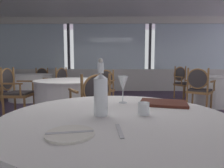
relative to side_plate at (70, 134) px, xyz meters
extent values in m
plane|color=#47384C|center=(0.01, 2.19, -0.75)|extent=(15.51, 15.51, 0.00)
cube|color=silver|center=(0.01, 6.66, -0.33)|extent=(10.00, 0.12, 0.85)
cube|color=silver|center=(0.01, 6.66, 1.95)|extent=(10.00, 0.12, 0.25)
cube|color=silver|center=(-3.13, 6.68, 0.96)|extent=(2.76, 0.02, 1.72)
cube|color=silver|center=(0.01, 6.68, 0.96)|extent=(2.76, 0.02, 1.72)
cube|color=#333338|center=(-1.56, 6.66, 0.96)|extent=(0.08, 0.14, 1.72)
cube|color=silver|center=(3.14, 6.68, 0.96)|extent=(2.76, 0.02, 1.72)
cube|color=#333338|center=(1.58, 6.66, 0.96)|extent=(0.08, 0.14, 1.72)
cylinder|color=white|center=(0.20, 0.34, -0.02)|extent=(1.33, 1.33, 0.02)
cylinder|color=silver|center=(0.00, 0.00, 0.00)|extent=(0.21, 0.21, 0.01)
cube|color=silver|center=(0.00, 0.00, 0.01)|extent=(0.20, 0.05, 0.00)
cube|color=silver|center=(0.21, 0.05, 0.00)|extent=(0.03, 0.18, 0.00)
cylinder|color=white|center=(0.11, 0.31, 0.10)|extent=(0.08, 0.08, 0.22)
cone|color=white|center=(0.11, 0.31, 0.23)|extent=(0.08, 0.08, 0.03)
cylinder|color=white|center=(0.11, 0.31, 0.27)|extent=(0.04, 0.04, 0.06)
sphere|color=silver|center=(0.11, 0.31, 0.31)|extent=(0.03, 0.03, 0.03)
cylinder|color=white|center=(0.26, 0.67, 0.00)|extent=(0.06, 0.06, 0.00)
cylinder|color=white|center=(0.26, 0.67, 0.04)|extent=(0.01, 0.01, 0.09)
cone|color=white|center=(0.26, 0.67, 0.15)|extent=(0.08, 0.08, 0.11)
cylinder|color=white|center=(0.36, 0.33, 0.03)|extent=(0.07, 0.07, 0.07)
cube|color=#512319|center=(0.55, 0.62, 0.01)|extent=(0.39, 0.32, 0.02)
cylinder|color=white|center=(-0.63, 2.80, -0.02)|extent=(1.34, 1.34, 0.02)
cylinder|color=white|center=(-0.63, 2.80, -0.39)|extent=(1.30, 1.30, 0.73)
cube|color=olive|center=(-0.10, 3.67, -0.33)|extent=(0.63, 0.63, 0.05)
cube|color=#383333|center=(-0.10, 3.67, -0.29)|extent=(0.58, 0.58, 0.04)
cylinder|color=olive|center=(-0.04, 3.39, -0.56)|extent=(0.04, 0.04, 0.40)
cylinder|color=olive|center=(-0.38, 3.60, -0.56)|extent=(0.04, 0.04, 0.40)
cylinder|color=olive|center=(0.17, 3.73, -0.56)|extent=(0.04, 0.04, 0.40)
cylinder|color=olive|center=(-0.17, 3.94, -0.56)|extent=(0.04, 0.04, 0.40)
cylinder|color=olive|center=(0.17, 3.73, -0.07)|extent=(0.04, 0.04, 0.46)
cylinder|color=olive|center=(-0.17, 3.94, -0.07)|extent=(0.04, 0.04, 0.46)
ellipsoid|color=#383333|center=(0.01, 3.85, -0.05)|extent=(0.36, 0.25, 0.39)
torus|color=olive|center=(0.01, 3.85, -0.05)|extent=(0.36, 0.24, 0.40)
cube|color=olive|center=(0.10, 3.52, -0.09)|extent=(0.22, 0.33, 0.03)
cylinder|color=olive|center=(0.03, 3.40, -0.20)|extent=(0.03, 0.03, 0.22)
cube|color=olive|center=(-0.33, 3.78, -0.09)|extent=(0.22, 0.33, 0.03)
cylinder|color=olive|center=(-0.40, 3.66, -0.20)|extent=(0.03, 0.03, 0.22)
cube|color=olive|center=(-1.64, 2.83, -0.30)|extent=(0.47, 0.47, 0.05)
cube|color=#383333|center=(-1.64, 2.83, -0.26)|extent=(0.43, 0.43, 0.04)
cylinder|color=olive|center=(-1.44, 3.02, -0.54)|extent=(0.04, 0.04, 0.43)
cylinder|color=olive|center=(-1.45, 2.62, -0.54)|extent=(0.04, 0.04, 0.43)
cylinder|color=olive|center=(-1.84, 3.03, -0.54)|extent=(0.04, 0.04, 0.43)
cylinder|color=olive|center=(-1.85, 2.63, -0.54)|extent=(0.04, 0.04, 0.43)
cylinder|color=olive|center=(-1.84, 3.03, -0.02)|extent=(0.04, 0.04, 0.51)
cylinder|color=olive|center=(-1.85, 2.63, -0.02)|extent=(0.04, 0.04, 0.51)
ellipsoid|color=#383333|center=(-1.86, 2.83, 0.00)|extent=(0.06, 0.39, 0.43)
torus|color=olive|center=(-1.86, 2.83, 0.00)|extent=(0.04, 0.44, 0.44)
cube|color=olive|center=(-1.62, 3.08, -0.06)|extent=(0.37, 0.04, 0.03)
cylinder|color=olive|center=(-1.47, 3.07, -0.17)|extent=(0.03, 0.03, 0.22)
cube|color=olive|center=(-1.63, 2.58, -0.06)|extent=(0.37, 0.04, 0.03)
cylinder|color=olive|center=(-1.49, 2.57, -0.17)|extent=(0.03, 0.03, 0.22)
cube|color=olive|center=(-0.14, 1.91, -0.32)|extent=(0.62, 0.62, 0.05)
cube|color=#383333|center=(-0.14, 1.91, -0.28)|extent=(0.57, 0.57, 0.04)
cylinder|color=olive|center=(-0.42, 1.99, -0.55)|extent=(0.04, 0.04, 0.41)
cylinder|color=olive|center=(-0.07, 2.19, -0.55)|extent=(0.04, 0.04, 0.41)
cylinder|color=olive|center=(-0.22, 1.64, -0.55)|extent=(0.04, 0.04, 0.41)
cylinder|color=olive|center=(0.13, 1.83, -0.55)|extent=(0.04, 0.04, 0.41)
cylinder|color=olive|center=(-0.22, 1.64, -0.06)|extent=(0.04, 0.04, 0.46)
cylinder|color=olive|center=(0.13, 1.83, -0.06)|extent=(0.04, 0.04, 0.46)
ellipsoid|color=#383333|center=(-0.04, 1.72, -0.04)|extent=(0.37, 0.23, 0.38)
torus|color=olive|center=(-0.04, 1.72, -0.04)|extent=(0.36, 0.22, 0.40)
cube|color=olive|center=(-0.37, 1.81, -0.07)|extent=(0.21, 0.34, 0.03)
cylinder|color=olive|center=(-0.44, 1.94, -0.18)|extent=(0.03, 0.03, 0.22)
cube|color=olive|center=(0.07, 2.05, -0.07)|extent=(0.21, 0.34, 0.03)
cylinder|color=olive|center=(0.00, 2.17, -0.18)|extent=(0.03, 0.03, 0.22)
cylinder|color=white|center=(2.63, 4.08, -0.02)|extent=(1.11, 1.11, 0.02)
cylinder|color=white|center=(2.63, 4.08, -0.39)|extent=(1.08, 1.08, 0.73)
cube|color=olive|center=(2.30, 4.91, -0.32)|extent=(0.60, 0.60, 0.05)
cube|color=#383333|center=(2.30, 4.91, -0.28)|extent=(0.55, 0.55, 0.04)
cylinder|color=olive|center=(2.56, 4.79, -0.55)|extent=(0.04, 0.04, 0.40)
cylinder|color=olive|center=(2.19, 4.65, -0.55)|extent=(0.04, 0.04, 0.40)
cylinder|color=olive|center=(2.42, 5.17, -0.55)|extent=(0.04, 0.04, 0.40)
cylinder|color=olive|center=(2.04, 5.02, -0.55)|extent=(0.04, 0.04, 0.40)
cylinder|color=olive|center=(2.42, 5.17, -0.04)|extent=(0.04, 0.04, 0.52)
cylinder|color=olive|center=(2.04, 5.02, -0.04)|extent=(0.04, 0.04, 0.52)
ellipsoid|color=#383333|center=(2.23, 5.11, -0.01)|extent=(0.38, 0.19, 0.44)
torus|color=olive|center=(2.23, 5.11, -0.01)|extent=(0.43, 0.19, 0.45)
cube|color=olive|center=(2.54, 4.98, -0.08)|extent=(0.17, 0.36, 0.03)
cylinder|color=olive|center=(2.59, 4.85, -0.19)|extent=(0.03, 0.03, 0.22)
cube|color=olive|center=(2.08, 4.80, -0.08)|extent=(0.17, 0.36, 0.03)
cylinder|color=olive|center=(2.13, 4.67, -0.19)|extent=(0.03, 0.03, 0.22)
cube|color=olive|center=(2.07, 3.38, -0.31)|extent=(0.65, 0.65, 0.05)
cube|color=#383333|center=(2.07, 3.38, -0.27)|extent=(0.59, 0.59, 0.04)
cylinder|color=olive|center=(2.04, 3.66, -0.55)|extent=(0.04, 0.04, 0.41)
cylinder|color=olive|center=(2.35, 3.41, -0.55)|extent=(0.04, 0.04, 0.41)
cylinder|color=olive|center=(1.79, 3.35, -0.55)|extent=(0.04, 0.04, 0.41)
cylinder|color=olive|center=(2.10, 3.10, -0.55)|extent=(0.04, 0.04, 0.41)
cylinder|color=olive|center=(1.79, 3.35, -0.04)|extent=(0.04, 0.04, 0.50)
cylinder|color=olive|center=(2.10, 3.10, -0.04)|extent=(0.04, 0.04, 0.50)
ellipsoid|color=#383333|center=(1.94, 3.21, -0.01)|extent=(0.34, 0.28, 0.42)
torus|color=olive|center=(1.94, 3.21, -0.01)|extent=(0.36, 0.30, 0.43)
cube|color=olive|center=(1.89, 3.55, -0.07)|extent=(0.26, 0.31, 0.03)
cylinder|color=olive|center=(1.98, 3.66, -0.18)|extent=(0.03, 0.03, 0.22)
cube|color=olive|center=(2.28, 3.24, -0.07)|extent=(0.26, 0.31, 0.03)
cylinder|color=olive|center=(2.37, 3.35, -0.18)|extent=(0.03, 0.03, 0.22)
cylinder|color=white|center=(-2.26, 4.77, -0.02)|extent=(1.25, 1.25, 0.02)
cylinder|color=white|center=(-2.26, 4.77, -0.39)|extent=(1.22, 1.22, 0.73)
cube|color=olive|center=(-2.34, 5.73, -0.31)|extent=(0.50, 0.50, 0.05)
cube|color=#383333|center=(-2.34, 5.73, -0.26)|extent=(0.46, 0.46, 0.04)
cylinder|color=olive|center=(-2.13, 5.55, -0.54)|extent=(0.04, 0.04, 0.42)
cylinder|color=olive|center=(-2.53, 5.51, -0.54)|extent=(0.04, 0.04, 0.42)
cylinder|color=olive|center=(-2.16, 5.95, -0.54)|extent=(0.04, 0.04, 0.42)
cylinder|color=olive|center=(-2.56, 5.91, -0.54)|extent=(0.04, 0.04, 0.42)
cylinder|color=olive|center=(-2.16, 5.95, -0.06)|extent=(0.04, 0.04, 0.44)
cylinder|color=olive|center=(-2.56, 5.91, -0.06)|extent=(0.04, 0.04, 0.44)
ellipsoid|color=#383333|center=(-2.36, 5.94, -0.04)|extent=(0.39, 0.08, 0.37)
torus|color=olive|center=(-2.36, 5.94, -0.04)|extent=(0.39, 0.06, 0.38)
cube|color=olive|center=(-2.09, 5.73, -0.06)|extent=(0.07, 0.37, 0.03)
cylinder|color=olive|center=(-2.08, 5.59, -0.17)|extent=(0.03, 0.03, 0.22)
cube|color=olive|center=(-2.59, 5.69, -0.06)|extent=(0.07, 0.37, 0.03)
cylinder|color=olive|center=(-2.58, 5.55, -0.17)|extent=(0.03, 0.03, 0.22)
cylinder|color=olive|center=(-3.01, 4.50, -0.56)|extent=(0.04, 0.04, 0.40)
cylinder|color=olive|center=(-2.78, 4.17, -0.56)|extent=(0.04, 0.04, 0.40)
cube|color=olive|center=(-1.39, 4.35, -0.33)|extent=(0.61, 0.61, 0.05)
cube|color=#383333|center=(-1.39, 4.35, -0.28)|extent=(0.56, 0.56, 0.04)
cylinder|color=olive|center=(-1.66, 4.26, -0.55)|extent=(0.04, 0.04, 0.40)
cylinder|color=olive|center=(-1.49, 4.62, -0.55)|extent=(0.04, 0.04, 0.40)
cylinder|color=olive|center=(-1.30, 4.08, -0.55)|extent=(0.04, 0.04, 0.40)
cylinder|color=olive|center=(-1.13, 4.45, -0.55)|extent=(0.04, 0.04, 0.40)
cylinder|color=olive|center=(-1.30, 4.08, -0.05)|extent=(0.04, 0.04, 0.51)
cylinder|color=olive|center=(-1.13, 4.45, -0.05)|extent=(0.04, 0.04, 0.51)
ellipsoid|color=#383333|center=(-1.20, 4.26, -0.02)|extent=(0.21, 0.37, 0.42)
torus|color=olive|center=(-1.20, 4.26, -0.02)|extent=(0.22, 0.41, 0.44)
cube|color=olive|center=(-1.52, 4.13, -0.08)|extent=(0.35, 0.19, 0.03)
cylinder|color=olive|center=(-1.64, 4.19, -0.19)|extent=(0.03, 0.03, 0.22)
cube|color=olive|center=(-1.30, 4.59, -0.08)|extent=(0.35, 0.19, 0.03)
cylinder|color=olive|center=(-1.43, 4.65, -0.19)|extent=(0.03, 0.03, 0.22)
camera|label=1|loc=(0.19, -0.78, 0.29)|focal=30.54mm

